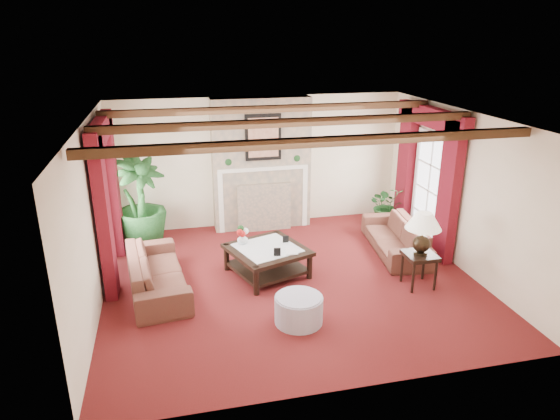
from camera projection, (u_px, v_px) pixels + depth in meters
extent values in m
plane|color=#3F0E0B|center=(291.00, 280.00, 8.33)|extent=(6.00, 6.00, 0.00)
plane|color=white|center=(293.00, 118.00, 7.41)|extent=(6.00, 6.00, 0.00)
cube|color=beige|center=(260.00, 162.00, 10.39)|extent=(6.00, 0.02, 2.70)
cube|color=beige|center=(92.00, 219.00, 7.24)|extent=(0.02, 5.50, 2.70)
cube|color=beige|center=(462.00, 191.00, 8.50)|extent=(0.02, 5.50, 2.70)
imported|color=#3E1117|center=(156.00, 266.00, 7.90)|extent=(2.25, 1.09, 0.83)
imported|color=#3E1117|center=(396.00, 232.00, 9.30)|extent=(2.14, 1.08, 0.78)
imported|color=black|center=(141.00, 222.00, 9.49)|extent=(2.71, 2.73, 0.99)
imported|color=black|center=(387.00, 210.00, 10.56)|extent=(1.02, 1.09, 0.70)
cylinder|color=#A09CB1|center=(299.00, 310.00, 7.07)|extent=(0.69, 0.69, 0.40)
imported|color=silver|center=(243.00, 239.00, 8.52)|extent=(0.22, 0.23, 0.19)
imported|color=black|center=(286.00, 245.00, 8.18)|extent=(0.20, 0.08, 0.27)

